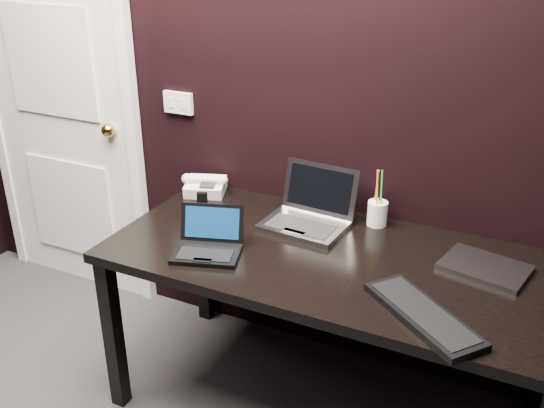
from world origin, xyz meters
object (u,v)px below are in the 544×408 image
at_px(silver_laptop, 308,215).
at_px(ext_keyboard, 423,315).
at_px(desk_phone, 205,186).
at_px(closed_laptop, 485,267).
at_px(pen_cup, 377,212).
at_px(desk, 331,273).
at_px(mobile_phone, 202,206).
at_px(netbook, 208,245).
at_px(door, 59,101).

bearing_deg(silver_laptop, ext_keyboard, -37.71).
bearing_deg(desk_phone, closed_laptop, -6.66).
distance_m(ext_keyboard, desk_phone, 1.25).
distance_m(silver_laptop, ext_keyboard, 0.73).
bearing_deg(pen_cup, desk, -102.98).
bearing_deg(mobile_phone, desk_phone, 118.19).
bearing_deg(netbook, ext_keyboard, -4.90).
height_order(desk, silver_laptop, silver_laptop).
bearing_deg(silver_laptop, closed_laptop, -4.47).
distance_m(netbook, silver_laptop, 0.45).
height_order(closed_laptop, pen_cup, pen_cup).
distance_m(ext_keyboard, mobile_phone, 1.09).
height_order(ext_keyboard, pen_cup, pen_cup).
bearing_deg(silver_laptop, desk_phone, 170.53).
distance_m(netbook, ext_keyboard, 0.83).
xyz_separation_m(door, desk_phone, (0.92, -0.09, -0.27)).
xyz_separation_m(door, mobile_phone, (1.02, -0.27, -0.27)).
height_order(door, desk, door).
distance_m(netbook, desk_phone, 0.56).
height_order(desk, desk_phone, desk_phone).
bearing_deg(netbook, door, 155.39).
height_order(desk, pen_cup, pen_cup).
distance_m(mobile_phone, pen_cup, 0.74).
bearing_deg(door, desk, -12.82).
distance_m(door, ext_keyboard, 2.16).
xyz_separation_m(desk, closed_laptop, (0.53, 0.14, 0.09)).
relative_size(closed_laptop, desk_phone, 1.48).
xyz_separation_m(door, ext_keyboard, (2.05, -0.63, -0.29)).
xyz_separation_m(netbook, closed_laptop, (0.96, 0.32, -0.02)).
bearing_deg(ext_keyboard, desk_phone, 154.46).
xyz_separation_m(desk_phone, pen_cup, (0.80, 0.03, 0.02)).
xyz_separation_m(netbook, silver_laptop, (0.25, 0.38, 0.01)).
relative_size(ext_keyboard, desk_phone, 1.96).
bearing_deg(door, closed_laptop, -6.23).
relative_size(silver_laptop, mobile_phone, 3.73).
bearing_deg(closed_laptop, mobile_phone, -178.20).
relative_size(desk, mobile_phone, 18.28).
xyz_separation_m(silver_laptop, pen_cup, (0.25, 0.13, 0.01)).
xyz_separation_m(door, pen_cup, (1.72, -0.06, -0.25)).
xyz_separation_m(ext_keyboard, closed_laptop, (0.13, 0.39, -0.00)).
distance_m(desk, ext_keyboard, 0.48).
bearing_deg(desk, desk_phone, 158.68).
height_order(closed_laptop, mobile_phone, mobile_phone).
relative_size(desk, ext_keyboard, 3.90).
height_order(ext_keyboard, mobile_phone, mobile_phone).
bearing_deg(desk, pen_cup, 77.02).
xyz_separation_m(ext_keyboard, mobile_phone, (-1.03, 0.36, 0.02)).
bearing_deg(pen_cup, netbook, -134.98).
bearing_deg(silver_laptop, mobile_phone, -168.47).
height_order(netbook, silver_laptop, silver_laptop).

